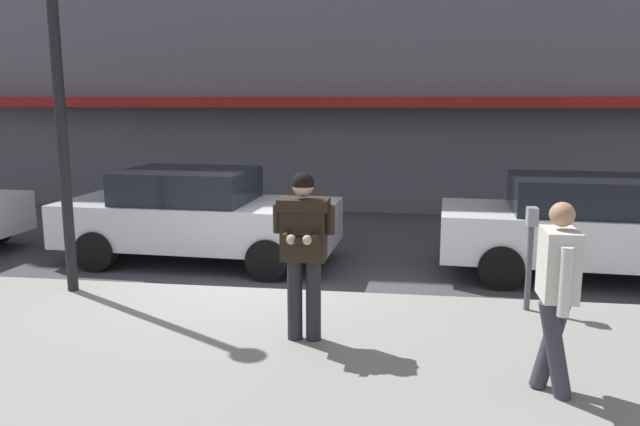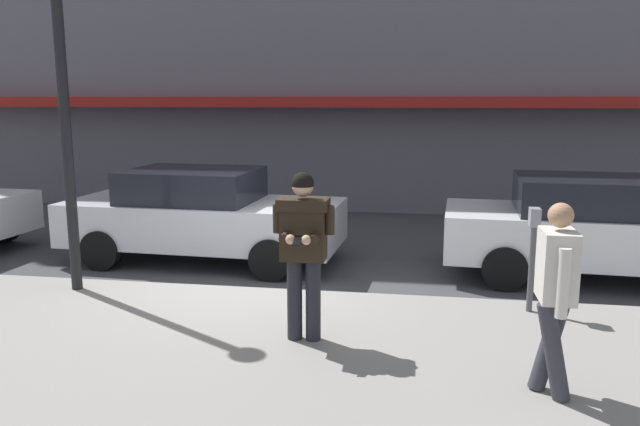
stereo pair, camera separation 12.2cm
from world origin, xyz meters
TOP-DOWN VIEW (x-y plane):
  - ground_plane at (0.00, 0.00)m, footprint 80.00×80.00m
  - sidewalk at (1.00, -2.85)m, footprint 32.00×5.30m
  - curb_paint_line at (1.00, 0.05)m, footprint 28.00×0.12m
  - parked_sedan_mid at (-1.28, 1.54)m, footprint 4.58×2.10m
  - parked_sedan_far at (4.89, 1.46)m, footprint 4.60×2.13m
  - man_texting_on_phone at (1.09, -1.93)m, footprint 0.65×0.58m
  - pedestrian_in_light_coat at (3.44, -2.82)m, footprint 0.33×0.60m
  - street_lamp_post at (-2.28, -0.65)m, footprint 0.36×0.36m
  - parking_meter at (3.62, -0.60)m, footprint 0.12×0.18m

SIDE VIEW (x-z plane):
  - ground_plane at x=0.00m, z-range 0.00..0.00m
  - curb_paint_line at x=1.00m, z-range 0.00..0.01m
  - sidewalk at x=1.00m, z-range 0.00..0.14m
  - parked_sedan_mid at x=-1.28m, z-range 0.02..1.56m
  - parked_sedan_far at x=4.89m, z-range 0.02..1.56m
  - parking_meter at x=3.62m, z-range 0.33..1.60m
  - pedestrian_in_light_coat at x=3.44m, z-range 0.26..1.96m
  - man_texting_on_phone at x=1.09m, z-range 0.35..2.15m
  - street_lamp_post at x=-2.28m, z-range 0.70..5.58m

